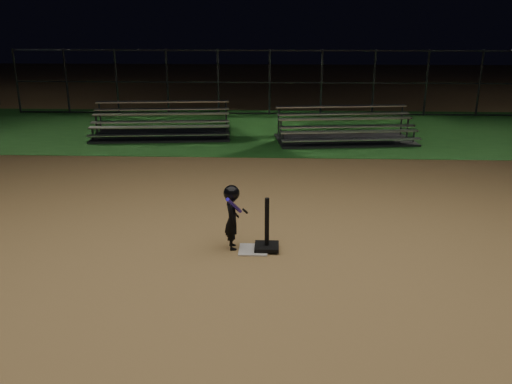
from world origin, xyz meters
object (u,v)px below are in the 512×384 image
Objects in this scene: bleacher_right at (345,135)px; home_plate at (253,250)px; child_batter at (232,215)px; batting_tee at (267,239)px; bleacher_left at (162,130)px.

home_plate is at bearing -113.47° from bleacher_right.
child_batter reaches higher than home_plate.
bleacher_right is (2.38, 8.18, 0.19)m from home_plate.
batting_tee is at bearing -108.42° from child_batter.
bleacher_left is at bearing 111.01° from home_plate.
home_plate is 0.10× the size of bleacher_left.
child_batter reaches higher than batting_tee.
bleacher_right is (2.17, 8.14, 0.02)m from batting_tee.
child_batter reaches higher than bleacher_right.
child_batter is 9.03m from bleacher_left.
bleacher_right is at bearing -10.46° from bleacher_left.
bleacher_right reaches higher than batting_tee.
home_plate is 0.43× the size of child_batter.
child_batter is 0.24× the size of bleacher_left.
bleacher_left is at bearing 112.32° from batting_tee.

